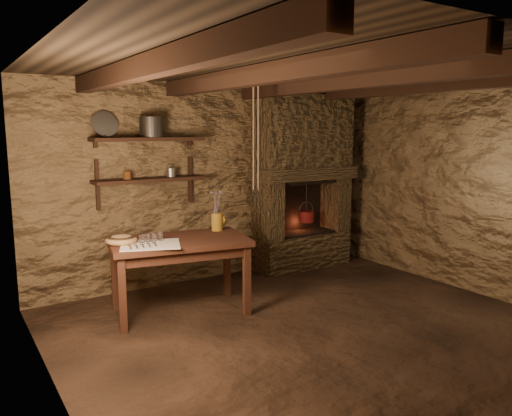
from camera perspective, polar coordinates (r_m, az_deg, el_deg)
floor at (r=4.86m, az=6.33°, el=-13.56°), size 4.50×4.50×0.00m
back_wall at (r=6.21m, az=-5.14°, el=2.89°), size 4.50×0.04×2.40m
left_wall at (r=3.59m, az=-22.53°, el=-2.37°), size 0.04×4.00×2.40m
right_wall at (r=6.20m, az=22.96°, el=2.19°), size 0.04×4.00×2.40m
ceiling at (r=4.52m, az=6.89°, el=15.78°), size 4.50×4.00×0.04m
beam_far_left at (r=3.75m, az=-11.86°, el=15.64°), size 0.14×3.95×0.16m
beam_mid_left at (r=4.21m, az=1.41°, el=15.10°), size 0.14×3.95×0.16m
beam_mid_right at (r=4.84m, az=11.59°, el=14.15°), size 0.14×3.95×0.16m
beam_far_right at (r=5.58m, az=19.19°, el=13.15°), size 0.14×3.95×0.16m
shelf_lower at (r=5.71m, az=-12.01°, el=3.19°), size 1.25×0.30×0.04m
shelf_upper at (r=5.68m, az=-12.16°, el=7.71°), size 1.25×0.30×0.04m
hearth at (r=6.68m, az=5.35°, el=3.56°), size 1.43×0.51×2.30m
work_table at (r=5.16m, az=-8.71°, el=-7.36°), size 1.48×1.02×0.77m
linen_cloth at (r=4.85m, az=-11.97°, el=-4.13°), size 0.67×0.61×0.01m
pewter_cutlery_row at (r=4.83m, az=-11.90°, el=-4.05°), size 0.49×0.33×0.01m
drinking_glasses at (r=4.94m, az=-12.23°, el=-3.42°), size 0.18×0.05×0.07m
stoneware_jug at (r=5.40m, az=-4.45°, el=-0.61°), size 0.16×0.16×0.44m
wooden_bowl at (r=4.95m, az=-15.13°, el=-3.58°), size 0.30×0.30×0.11m
iron_stockpot at (r=5.69m, az=-11.83°, el=8.94°), size 0.32×0.32×0.20m
tin_pan at (r=5.63m, az=-16.92°, el=9.16°), size 0.29×0.14×0.28m
small_kettle at (r=5.79m, az=-9.70°, el=4.03°), size 0.16×0.13×0.15m
rusty_tin at (r=5.61m, az=-14.50°, el=3.65°), size 0.11×0.11×0.09m
red_pot at (r=6.73m, az=5.74°, el=-0.89°), size 0.23×0.21×0.54m
hanging_ropes at (r=5.37m, az=-0.02°, el=8.37°), size 0.08×0.08×1.20m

